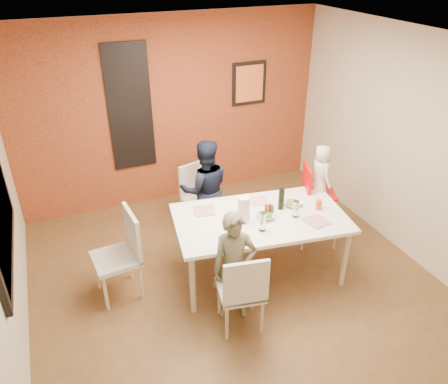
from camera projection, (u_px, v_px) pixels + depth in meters
name	position (u px, v px, depth m)	size (l,w,h in m)	color
ground	(234.00, 281.00, 5.14)	(4.50, 4.50, 0.00)	brown
ceiling	(237.00, 43.00, 3.80)	(4.50, 4.50, 0.02)	silver
wall_back	(172.00, 112.00, 6.28)	(4.50, 0.02, 2.70)	beige
wall_front	(384.00, 340.00, 2.66)	(4.50, 0.02, 2.70)	beige
wall_right	(407.00, 146.00, 5.22)	(0.02, 4.50, 2.70)	beige
brick_accent_wall	(172.00, 113.00, 6.26)	(4.50, 0.02, 2.70)	maroon
glassblock_strip	(130.00, 108.00, 5.97)	(0.55, 0.03, 1.70)	silver
glassblock_surround	(130.00, 108.00, 5.97)	(0.60, 0.03, 1.76)	black
art_print_frame	(249.00, 83.00, 6.50)	(0.54, 0.03, 0.64)	black
art_print_canvas	(250.00, 84.00, 6.48)	(0.44, 0.01, 0.54)	orange
dining_table	(260.00, 222.00, 4.92)	(2.05, 1.33, 0.80)	white
chair_near	(243.00, 289.00, 4.24)	(0.51, 0.51, 0.95)	beige
chair_far	(198.00, 193.00, 5.92)	(0.52, 0.52, 0.92)	silver
chair_left	(123.00, 250.00, 4.72)	(0.51, 0.51, 1.02)	silver
high_chair	(315.00, 198.00, 5.53)	(0.58, 0.58, 1.09)	red
child_near	(234.00, 267.00, 4.40)	(0.45, 0.30, 1.24)	brown
child_far	(205.00, 190.00, 5.65)	(0.66, 0.52, 1.37)	black
toddler	(321.00, 173.00, 5.36)	(0.36, 0.23, 0.73)	silver
plate_near_left	(235.00, 237.00, 4.54)	(0.24, 0.24, 0.01)	silver
plate_far_mid	(259.00, 201.00, 5.17)	(0.21, 0.21, 0.01)	white
plate_near_right	(317.00, 221.00, 4.79)	(0.23, 0.23, 0.01)	silver
plate_far_left	(204.00, 211.00, 4.98)	(0.23, 0.23, 0.01)	silver
salad_bowl_a	(265.00, 216.00, 4.84)	(0.20, 0.20, 0.05)	silver
salad_bowl_b	(292.00, 203.00, 5.09)	(0.21, 0.21, 0.05)	white
wine_bottle	(281.00, 199.00, 4.97)	(0.07, 0.07, 0.25)	black
wine_glass_a	(262.00, 222.00, 4.60)	(0.08, 0.08, 0.22)	white
wine_glass_b	(296.00, 209.00, 4.84)	(0.07, 0.07, 0.20)	white
paper_towel_roll	(244.00, 209.00, 4.74)	(0.13, 0.13, 0.30)	white
condiment_red	(266.00, 211.00, 4.85)	(0.04, 0.04, 0.15)	red
condiment_green	(273.00, 211.00, 4.87)	(0.04, 0.04, 0.14)	#316F25
condiment_brown	(270.00, 209.00, 4.89)	(0.03, 0.03, 0.13)	brown
sippy_cup	(319.00, 205.00, 5.00)	(0.07, 0.07, 0.12)	#D35C17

